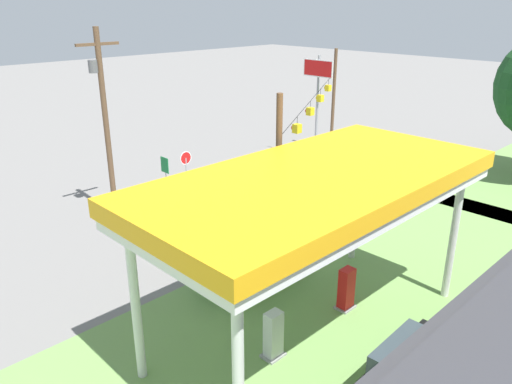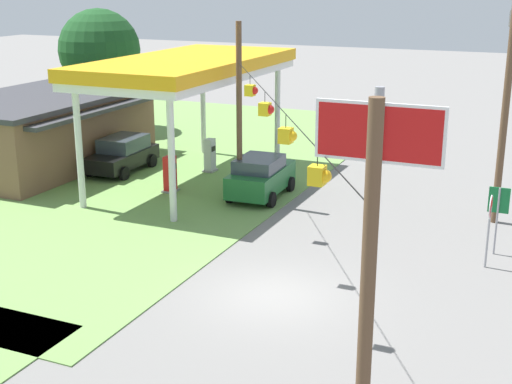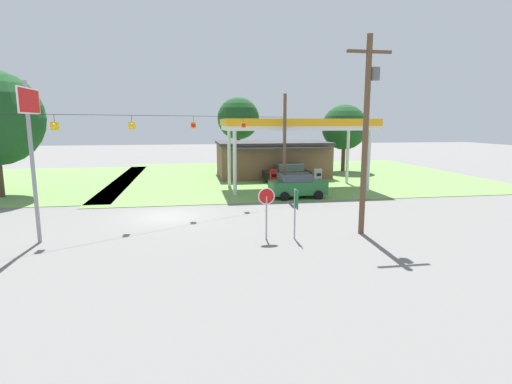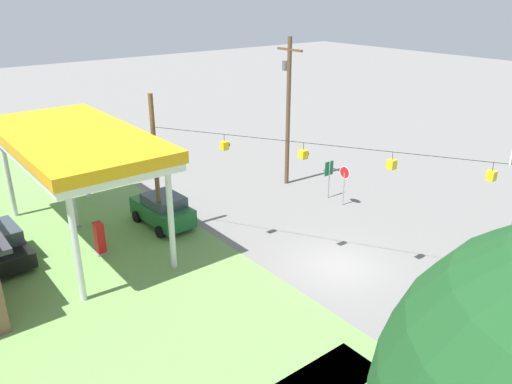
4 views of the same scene
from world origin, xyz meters
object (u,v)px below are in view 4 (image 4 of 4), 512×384
Objects in this scene: fuel_pump_far at (72,214)px; route_sign at (329,172)px; gas_station_canopy at (73,143)px; stop_sign_roadside at (344,177)px; car_at_pumps_rear at (1,245)px; utility_pole_main at (288,105)px; fuel_pump_near at (100,239)px; car_at_pumps_front at (163,209)px.

fuel_pump_far is 15.28m from route_sign.
gas_station_canopy is 4.87× the size of stop_sign_roadside.
utility_pole_main is at bearing 86.07° from car_at_pumps_rear.
fuel_pump_near is at bearing -179.95° from gas_station_canopy.
fuel_pump_near is 14.41m from stop_sign_roadside.
gas_station_canopy is at bearing 84.13° from car_at_pumps_rear.
gas_station_canopy is 5.96m from car_at_pumps_rear.
car_at_pumps_rear is 0.46× the size of utility_pole_main.
fuel_pump_near is at bearing 100.36° from car_at_pumps_front.
stop_sign_roadside is 1.40m from route_sign.
gas_station_canopy is 5.99m from car_at_pumps_front.
gas_station_canopy is at bearing 179.95° from fuel_pump_far.
stop_sign_roadside reaches higher than fuel_pump_far.
car_at_pumps_front is at bearing 94.31° from utility_pole_main.
utility_pole_main is at bearing -91.07° from gas_station_canopy.
stop_sign_roadside is 1.04× the size of route_sign.
fuel_pump_far is at bearing 51.10° from car_at_pumps_front.
fuel_pump_near is at bearing 96.93° from utility_pole_main.
stop_sign_roadside is at bearing -177.36° from utility_pole_main.
car_at_pumps_rear is at bearing 78.38° from car_at_pumps_front.
stop_sign_roadside is at bearing 70.79° from car_at_pumps_rear.
stop_sign_roadside reaches higher than car_at_pumps_front.
fuel_pump_far is 4.35m from car_at_pumps_rear.
gas_station_canopy is at bearing -110.48° from stop_sign_roadside.
fuel_pump_near is (-1.93, -0.00, -4.51)m from gas_station_canopy.
stop_sign_roadside is (-4.23, -9.98, 0.86)m from car_at_pumps_front.
car_at_pumps_front is 0.95× the size of car_at_pumps_rear.
car_at_pumps_front is at bearing -112.98° from stop_sign_roadside.
route_sign is at bearing -112.20° from fuel_pump_far.
gas_station_canopy is at bearing 88.93° from utility_pole_main.
car_at_pumps_rear is at bearing -106.92° from stop_sign_roadside.
fuel_pump_near is 0.70× the size of route_sign.
gas_station_canopy is 5.08× the size of route_sign.
fuel_pump_near is 4.56m from car_at_pumps_rear.
fuel_pump_far is (3.86, 0.00, 0.00)m from fuel_pump_near.
fuel_pump_near is 4.12m from car_at_pumps_front.
stop_sign_roadside is (-7.15, -13.99, 1.02)m from fuel_pump_far.
stop_sign_roadside reaches higher than fuel_pump_near.
fuel_pump_near is 14.28m from route_sign.
stop_sign_roadside is at bearing -117.08° from fuel_pump_far.
fuel_pump_far is 0.17× the size of utility_pole_main.
utility_pole_main reaches higher than fuel_pump_near.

